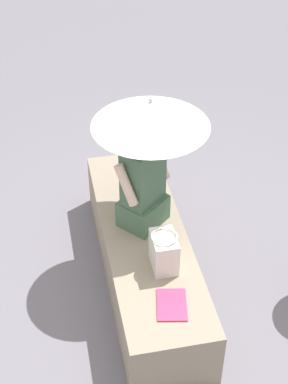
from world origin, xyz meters
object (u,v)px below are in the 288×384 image
(parasol, at_px, (151,114))
(handbag_black, at_px, (164,251))
(magazine, at_px, (172,305))
(person_seated, at_px, (143,182))

(parasol, xyz_separation_m, handbag_black, (0.60, -0.02, -0.77))
(parasol, relative_size, handbag_black, 3.55)
(handbag_black, height_order, magazine, handbag_black)
(person_seated, distance_m, parasol, 0.54)
(person_seated, relative_size, magazine, 3.21)
(person_seated, xyz_separation_m, handbag_black, (0.50, 0.05, -0.25))
(person_seated, relative_size, handbag_black, 3.07)
(parasol, height_order, handbag_black, parasol)
(parasol, bearing_deg, person_seated, -37.75)
(person_seated, bearing_deg, magazine, 1.41)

